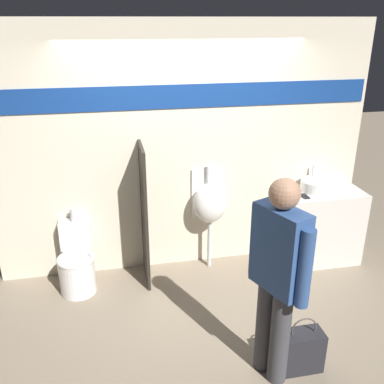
% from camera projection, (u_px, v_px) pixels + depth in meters
% --- Properties ---
extents(ground_plane, '(16.00, 16.00, 0.00)m').
position_uv_depth(ground_plane, '(195.00, 288.00, 4.58)').
color(ground_plane, gray).
extents(display_wall, '(4.10, 0.07, 2.70)m').
position_uv_depth(display_wall, '(184.00, 151.00, 4.61)').
color(display_wall, beige).
rests_on(display_wall, ground_plane).
extents(sink_counter, '(0.91, 0.50, 0.87)m').
position_uv_depth(sink_counter, '(319.00, 226.00, 4.99)').
color(sink_counter, silver).
rests_on(sink_counter, ground_plane).
extents(sink_basin, '(0.39, 0.39, 0.26)m').
position_uv_depth(sink_basin, '(318.00, 185.00, 4.84)').
color(sink_basin, white).
rests_on(sink_basin, sink_counter).
extents(cell_phone, '(0.07, 0.14, 0.01)m').
position_uv_depth(cell_phone, '(305.00, 196.00, 4.68)').
color(cell_phone, black).
rests_on(cell_phone, sink_counter).
extents(divider_near_counter, '(0.03, 0.51, 1.52)m').
position_uv_depth(divider_near_counter, '(144.00, 216.00, 4.49)').
color(divider_near_counter, '#28231E').
rests_on(divider_near_counter, ground_plane).
extents(urinal_near_counter, '(0.38, 0.30, 1.19)m').
position_uv_depth(urinal_near_counter, '(210.00, 203.00, 4.71)').
color(urinal_near_counter, silver).
rests_on(urinal_near_counter, ground_plane).
extents(toilet, '(0.39, 0.55, 0.85)m').
position_uv_depth(toilet, '(77.00, 265.00, 4.48)').
color(toilet, white).
rests_on(toilet, ground_plane).
extents(person_in_vest, '(0.33, 0.55, 1.69)m').
position_uv_depth(person_in_vest, '(277.00, 275.00, 3.15)').
color(person_in_vest, '#3D3D42').
rests_on(person_in_vest, ground_plane).
extents(shopping_bag, '(0.34, 0.19, 0.50)m').
position_uv_depth(shopping_bag, '(301.00, 350.00, 3.47)').
color(shopping_bag, '#232328').
rests_on(shopping_bag, ground_plane).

